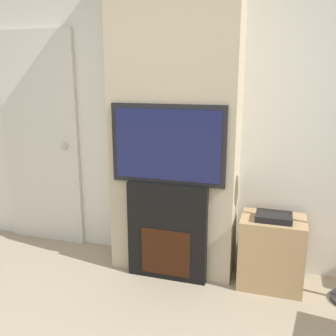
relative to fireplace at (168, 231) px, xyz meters
name	(u,v)px	position (x,y,z in m)	size (l,w,h in m)	color
wall_back	(182,112)	(0.00, 0.41, 0.94)	(6.00, 0.06, 2.70)	silver
chimney_breast	(175,114)	(0.00, 0.19, 0.94)	(1.04, 0.38, 2.70)	#BCAD8E
fireplace	(168,231)	(0.00, 0.00, 0.00)	(0.66, 0.15, 0.82)	black
television	(168,145)	(0.00, 0.00, 0.73)	(0.92, 0.07, 0.63)	black
media_stand	(271,251)	(0.83, 0.12, -0.11)	(0.50, 0.38, 0.62)	tan
entry_door	(41,140)	(-1.42, 0.36, 0.63)	(0.82, 0.09, 2.07)	silver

